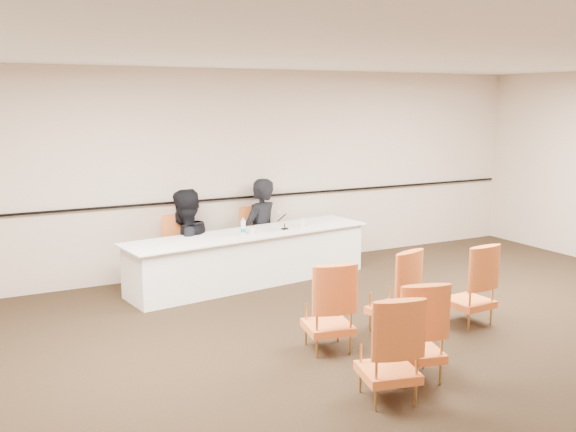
# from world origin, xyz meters

# --- Properties ---
(floor) EXTENTS (10.00, 10.00, 0.00)m
(floor) POSITION_xyz_m (0.00, 0.00, 0.00)
(floor) COLOR black
(floor) RESTS_ON ground
(ceiling) EXTENTS (10.00, 10.00, 0.00)m
(ceiling) POSITION_xyz_m (0.00, 0.00, 3.00)
(ceiling) COLOR white
(ceiling) RESTS_ON ground
(wall_back) EXTENTS (10.00, 0.04, 3.00)m
(wall_back) POSITION_xyz_m (0.00, 4.00, 1.50)
(wall_back) COLOR beige
(wall_back) RESTS_ON ground
(wall_rail) EXTENTS (9.80, 0.04, 0.03)m
(wall_rail) POSITION_xyz_m (0.00, 3.96, 1.10)
(wall_rail) COLOR black
(wall_rail) RESTS_ON wall_back
(panel_table) EXTENTS (3.70, 1.33, 0.72)m
(panel_table) POSITION_xyz_m (-0.38, 3.17, 0.36)
(panel_table) COLOR white
(panel_table) RESTS_ON ground
(panelist_main) EXTENTS (0.79, 0.70, 1.83)m
(panelist_main) POSITION_xyz_m (0.06, 3.79, 0.48)
(panelist_main) COLOR black
(panelist_main) RESTS_ON ground
(panelist_main_chair) EXTENTS (0.56, 0.56, 0.95)m
(panelist_main_chair) POSITION_xyz_m (0.06, 3.79, 0.47)
(panelist_main_chair) COLOR #DB5227
(panelist_main_chair) RESTS_ON ground
(panelist_second) EXTENTS (1.11, 1.02, 1.86)m
(panelist_second) POSITION_xyz_m (-1.20, 3.61, 0.40)
(panelist_second) COLOR black
(panelist_second) RESTS_ON ground
(panelist_second_chair) EXTENTS (0.56, 0.56, 0.95)m
(panelist_second_chair) POSITION_xyz_m (-1.20, 3.61, 0.47)
(panelist_second_chair) COLOR #DB5227
(panelist_second_chair) RESTS_ON ground
(papers) EXTENTS (0.37, 0.35, 0.00)m
(papers) POSITION_xyz_m (-0.05, 3.18, 0.73)
(papers) COLOR silver
(papers) RESTS_ON panel_table
(microphone) EXTENTS (0.13, 0.20, 0.27)m
(microphone) POSITION_xyz_m (0.15, 3.15, 0.86)
(microphone) COLOR black
(microphone) RESTS_ON panel_table
(water_bottle) EXTENTS (0.10, 0.10, 0.24)m
(water_bottle) POSITION_xyz_m (-0.53, 3.06, 0.84)
(water_bottle) COLOR teal
(water_bottle) RESTS_ON panel_table
(drinking_glass) EXTENTS (0.07, 0.07, 0.10)m
(drinking_glass) POSITION_xyz_m (-0.39, 3.07, 0.77)
(drinking_glass) COLOR white
(drinking_glass) RESTS_ON panel_table
(coffee_cup) EXTENTS (0.09, 0.09, 0.13)m
(coffee_cup) POSITION_xyz_m (0.45, 3.18, 0.79)
(coffee_cup) COLOR silver
(coffee_cup) RESTS_ON panel_table
(aud_chair_front_left) EXTENTS (0.59, 0.59, 0.95)m
(aud_chair_front_left) POSITION_xyz_m (-0.68, 0.55, 0.47)
(aud_chair_front_left) COLOR #DB5227
(aud_chair_front_left) RESTS_ON ground
(aud_chair_front_mid) EXTENTS (0.62, 0.62, 0.95)m
(aud_chair_front_mid) POSITION_xyz_m (0.23, 0.67, 0.47)
(aud_chair_front_mid) COLOR #DB5227
(aud_chair_front_mid) RESTS_ON ground
(aud_chair_front_right) EXTENTS (0.53, 0.53, 0.95)m
(aud_chair_front_right) POSITION_xyz_m (1.18, 0.49, 0.47)
(aud_chair_front_right) COLOR #DB5227
(aud_chair_front_right) RESTS_ON ground
(aud_chair_back_left) EXTENTS (0.60, 0.60, 0.95)m
(aud_chair_back_left) POSITION_xyz_m (-0.80, -0.65, 0.47)
(aud_chair_back_left) COLOR #DB5227
(aud_chair_back_left) RESTS_ON ground
(aud_chair_back_mid) EXTENTS (0.61, 0.61, 0.95)m
(aud_chair_back_mid) POSITION_xyz_m (-0.32, -0.41, 0.47)
(aud_chair_back_mid) COLOR #DB5227
(aud_chair_back_mid) RESTS_ON ground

